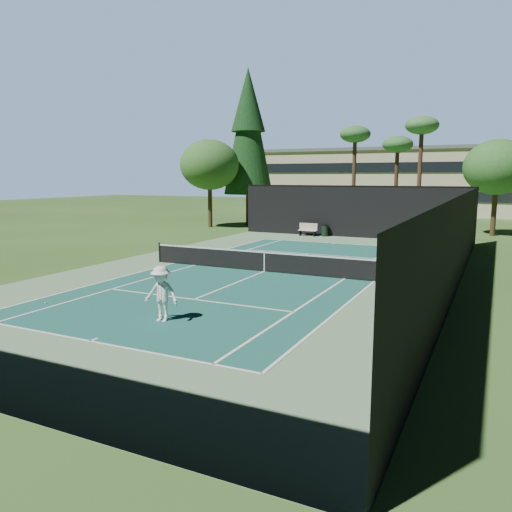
{
  "coord_description": "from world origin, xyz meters",
  "views": [
    {
      "loc": [
        10.34,
        -22.19,
        4.71
      ],
      "look_at": [
        1.0,
        -3.0,
        1.3
      ],
      "focal_mm": 35.0,
      "sensor_mm": 36.0,
      "label": 1
    }
  ],
  "objects_px": {
    "tennis_net": "(264,261)",
    "tennis_ball_a": "(46,303)",
    "tennis_ball_d": "(258,251)",
    "trash_bin": "(325,230)",
    "player": "(161,294)",
    "tennis_ball_c": "(341,271)",
    "park_bench": "(308,229)",
    "tennis_ball_b": "(251,262)"
  },
  "relations": [
    {
      "from": "park_bench",
      "to": "tennis_ball_c",
      "type": "bearing_deg",
      "value": -63.58
    },
    {
      "from": "player",
      "to": "trash_bin",
      "type": "height_order",
      "value": "player"
    },
    {
      "from": "tennis_ball_c",
      "to": "park_bench",
      "type": "xyz_separation_m",
      "value": [
        -6.73,
        13.54,
        0.52
      ]
    },
    {
      "from": "player",
      "to": "tennis_ball_d",
      "type": "height_order",
      "value": "player"
    },
    {
      "from": "park_bench",
      "to": "player",
      "type": "bearing_deg",
      "value": -80.97
    },
    {
      "from": "trash_bin",
      "to": "player",
      "type": "bearing_deg",
      "value": -84.06
    },
    {
      "from": "player",
      "to": "trash_bin",
      "type": "xyz_separation_m",
      "value": [
        -2.59,
        24.91,
        -0.45
      ]
    },
    {
      "from": "tennis_ball_a",
      "to": "tennis_ball_d",
      "type": "bearing_deg",
      "value": 84.32
    },
    {
      "from": "tennis_net",
      "to": "player",
      "type": "height_order",
      "value": "player"
    },
    {
      "from": "tennis_ball_a",
      "to": "tennis_ball_b",
      "type": "height_order",
      "value": "tennis_ball_a"
    },
    {
      "from": "tennis_net",
      "to": "player",
      "type": "xyz_separation_m",
      "value": [
        0.62,
        -9.28,
        0.37
      ]
    },
    {
      "from": "tennis_net",
      "to": "tennis_ball_c",
      "type": "relative_size",
      "value": 211.92
    },
    {
      "from": "player",
      "to": "trash_bin",
      "type": "relative_size",
      "value": 1.96
    },
    {
      "from": "tennis_net",
      "to": "player",
      "type": "distance_m",
      "value": 9.31
    },
    {
      "from": "tennis_ball_b",
      "to": "trash_bin",
      "type": "distance_m",
      "value": 13.43
    },
    {
      "from": "tennis_net",
      "to": "tennis_ball_a",
      "type": "xyz_separation_m",
      "value": [
        -4.63,
        -9.37,
        -0.52
      ]
    },
    {
      "from": "player",
      "to": "tennis_ball_a",
      "type": "xyz_separation_m",
      "value": [
        -5.25,
        -0.09,
        -0.89
      ]
    },
    {
      "from": "trash_bin",
      "to": "tennis_ball_d",
      "type": "bearing_deg",
      "value": -96.65
    },
    {
      "from": "tennis_ball_a",
      "to": "tennis_ball_b",
      "type": "bearing_deg",
      "value": 76.51
    },
    {
      "from": "tennis_ball_a",
      "to": "tennis_ball_d",
      "type": "xyz_separation_m",
      "value": [
        1.51,
        15.17,
        0.0
      ]
    },
    {
      "from": "player",
      "to": "park_bench",
      "type": "height_order",
      "value": "player"
    },
    {
      "from": "tennis_ball_b",
      "to": "park_bench",
      "type": "distance_m",
      "value": 13.2
    },
    {
      "from": "tennis_net",
      "to": "tennis_ball_a",
      "type": "height_order",
      "value": "tennis_net"
    },
    {
      "from": "park_bench",
      "to": "trash_bin",
      "type": "distance_m",
      "value": 1.35
    },
    {
      "from": "player",
      "to": "tennis_ball_c",
      "type": "relative_size",
      "value": 30.36
    },
    {
      "from": "tennis_net",
      "to": "tennis_ball_b",
      "type": "bearing_deg",
      "value": 130.0
    },
    {
      "from": "tennis_ball_d",
      "to": "trash_bin",
      "type": "distance_m",
      "value": 9.9
    },
    {
      "from": "tennis_ball_a",
      "to": "trash_bin",
      "type": "bearing_deg",
      "value": 83.94
    },
    {
      "from": "tennis_net",
      "to": "tennis_ball_b",
      "type": "relative_size",
      "value": 202.48
    },
    {
      "from": "tennis_net",
      "to": "tennis_ball_a",
      "type": "bearing_deg",
      "value": -116.28
    },
    {
      "from": "tennis_ball_a",
      "to": "tennis_ball_b",
      "type": "distance_m",
      "value": 11.91
    },
    {
      "from": "park_bench",
      "to": "tennis_net",
      "type": "bearing_deg",
      "value": -77.88
    },
    {
      "from": "tennis_ball_b",
      "to": "trash_bin",
      "type": "relative_size",
      "value": 0.07
    },
    {
      "from": "tennis_net",
      "to": "tennis_ball_b",
      "type": "xyz_separation_m",
      "value": [
        -1.85,
        2.21,
        -0.53
      ]
    },
    {
      "from": "tennis_ball_a",
      "to": "tennis_ball_c",
      "type": "distance_m",
      "value": 13.76
    },
    {
      "from": "tennis_ball_d",
      "to": "park_bench",
      "type": "relative_size",
      "value": 0.05
    },
    {
      "from": "tennis_ball_b",
      "to": "park_bench",
      "type": "height_order",
      "value": "park_bench"
    },
    {
      "from": "player",
      "to": "trash_bin",
      "type": "distance_m",
      "value": 25.05
    },
    {
      "from": "tennis_net",
      "to": "trash_bin",
      "type": "xyz_separation_m",
      "value": [
        -1.98,
        15.63,
        -0.08
      ]
    },
    {
      "from": "park_bench",
      "to": "trash_bin",
      "type": "bearing_deg",
      "value": 13.37
    },
    {
      "from": "tennis_ball_a",
      "to": "park_bench",
      "type": "bearing_deg",
      "value": 86.89
    },
    {
      "from": "park_bench",
      "to": "tennis_ball_b",
      "type": "bearing_deg",
      "value": -83.74
    }
  ]
}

